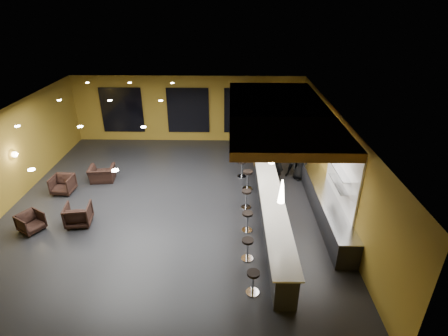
{
  "coord_description": "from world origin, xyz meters",
  "views": [
    {
      "loc": [
        2.21,
        -11.31,
        7.22
      ],
      "look_at": [
        2.0,
        0.5,
        1.3
      ],
      "focal_mm": 28.0,
      "sensor_mm": 36.0,
      "label": 1
    }
  ],
  "objects_px": {
    "bar_stool_5": "(242,167)",
    "staff_c": "(301,163)",
    "column": "(262,129)",
    "armchair_b": "(78,214)",
    "armchair_a": "(31,222)",
    "prep_counter": "(324,203)",
    "bar_stool_1": "(248,247)",
    "bar_stool_0": "(253,280)",
    "armchair_d": "(102,174)",
    "bar_stool_4": "(248,178)",
    "pendant_2": "(266,128)",
    "staff_a": "(276,163)",
    "bar_counter": "(270,208)",
    "bar_stool_2": "(247,219)",
    "armchair_c": "(63,184)",
    "pendant_0": "(282,191)",
    "staff_b": "(295,160)",
    "bar_stool_3": "(246,197)",
    "pendant_1": "(272,154)"
  },
  "relations": [
    {
      "from": "bar_stool_5",
      "to": "staff_c",
      "type": "bearing_deg",
      "value": -3.72
    },
    {
      "from": "column",
      "to": "armchair_b",
      "type": "height_order",
      "value": "column"
    },
    {
      "from": "column",
      "to": "armchair_a",
      "type": "xyz_separation_m",
      "value": [
        -8.12,
        -5.35,
        -1.42
      ]
    },
    {
      "from": "prep_counter",
      "to": "bar_stool_1",
      "type": "bearing_deg",
      "value": -138.49
    },
    {
      "from": "column",
      "to": "bar_stool_0",
      "type": "height_order",
      "value": "column"
    },
    {
      "from": "armchair_b",
      "to": "staff_c",
      "type": "bearing_deg",
      "value": -165.98
    },
    {
      "from": "prep_counter",
      "to": "armchair_d",
      "type": "relative_size",
      "value": 5.88
    },
    {
      "from": "bar_stool_4",
      "to": "armchair_a",
      "type": "bearing_deg",
      "value": -158.38
    },
    {
      "from": "prep_counter",
      "to": "pendant_2",
      "type": "xyz_separation_m",
      "value": [
        -2.0,
        2.5,
        1.92
      ]
    },
    {
      "from": "column",
      "to": "staff_a",
      "type": "distance_m",
      "value": 2.05
    },
    {
      "from": "bar_counter",
      "to": "staff_c",
      "type": "distance_m",
      "value": 3.5
    },
    {
      "from": "prep_counter",
      "to": "bar_stool_2",
      "type": "height_order",
      "value": "prep_counter"
    },
    {
      "from": "armchair_a",
      "to": "armchair_d",
      "type": "distance_m",
      "value": 3.75
    },
    {
      "from": "staff_c",
      "to": "armchair_c",
      "type": "height_order",
      "value": "staff_c"
    },
    {
      "from": "staff_c",
      "to": "pendant_0",
      "type": "bearing_deg",
      "value": -126.44
    },
    {
      "from": "bar_counter",
      "to": "staff_b",
      "type": "xyz_separation_m",
      "value": [
        1.39,
        3.31,
        0.29
      ]
    },
    {
      "from": "armchair_b",
      "to": "column",
      "type": "bearing_deg",
      "value": -152.05
    },
    {
      "from": "column",
      "to": "bar_stool_1",
      "type": "distance_m",
      "value": 6.83
    },
    {
      "from": "bar_stool_3",
      "to": "bar_stool_0",
      "type": "bearing_deg",
      "value": -89.82
    },
    {
      "from": "staff_a",
      "to": "bar_stool_1",
      "type": "bearing_deg",
      "value": -101.62
    },
    {
      "from": "bar_counter",
      "to": "bar_stool_5",
      "type": "relative_size",
      "value": 10.56
    },
    {
      "from": "column",
      "to": "bar_stool_1",
      "type": "xyz_separation_m",
      "value": [
        -0.88,
        -6.65,
        -1.29
      ]
    },
    {
      "from": "pendant_2",
      "to": "bar_stool_5",
      "type": "xyz_separation_m",
      "value": [
        -0.9,
        0.27,
        -1.87
      ]
    },
    {
      "from": "pendant_2",
      "to": "bar_stool_5",
      "type": "relative_size",
      "value": 0.92
    },
    {
      "from": "bar_stool_4",
      "to": "bar_stool_3",
      "type": "bearing_deg",
      "value": -94.35
    },
    {
      "from": "bar_stool_3",
      "to": "armchair_b",
      "type": "bearing_deg",
      "value": -169.0
    },
    {
      "from": "prep_counter",
      "to": "armchair_a",
      "type": "xyz_separation_m",
      "value": [
        -10.12,
        -1.25,
        -0.1
      ]
    },
    {
      "from": "bar_counter",
      "to": "staff_a",
      "type": "bearing_deg",
      "value": 79.85
    },
    {
      "from": "bar_stool_1",
      "to": "bar_stool_2",
      "type": "relative_size",
      "value": 1.0
    },
    {
      "from": "bar_stool_0",
      "to": "armchair_a",
      "type": "bearing_deg",
      "value": 160.18
    },
    {
      "from": "armchair_b",
      "to": "bar_counter",
      "type": "bearing_deg",
      "value": 174.3
    },
    {
      "from": "staff_c",
      "to": "armchair_a",
      "type": "xyz_separation_m",
      "value": [
        -9.72,
        -3.86,
        -0.45
      ]
    },
    {
      "from": "bar_stool_4",
      "to": "bar_stool_2",
      "type": "bearing_deg",
      "value": -92.62
    },
    {
      "from": "bar_stool_0",
      "to": "bar_stool_3",
      "type": "distance_m",
      "value": 4.18
    },
    {
      "from": "staff_b",
      "to": "armchair_b",
      "type": "distance_m",
      "value": 8.84
    },
    {
      "from": "staff_a",
      "to": "bar_stool_4",
      "type": "bearing_deg",
      "value": -148.92
    },
    {
      "from": "column",
      "to": "bar_stool_5",
      "type": "xyz_separation_m",
      "value": [
        -0.9,
        -1.33,
        -1.27
      ]
    },
    {
      "from": "pendant_1",
      "to": "staff_b",
      "type": "xyz_separation_m",
      "value": [
        1.39,
        2.81,
        -1.56
      ]
    },
    {
      "from": "staff_c",
      "to": "bar_stool_4",
      "type": "relative_size",
      "value": 1.9
    },
    {
      "from": "prep_counter",
      "to": "bar_stool_2",
      "type": "distance_m",
      "value": 3.05
    },
    {
      "from": "armchair_b",
      "to": "bar_stool_2",
      "type": "xyz_separation_m",
      "value": [
        5.82,
        -0.29,
        0.07
      ]
    },
    {
      "from": "armchair_c",
      "to": "bar_stool_5",
      "type": "distance_m",
      "value": 7.37
    },
    {
      "from": "prep_counter",
      "to": "bar_stool_3",
      "type": "bearing_deg",
      "value": 174.1
    },
    {
      "from": "pendant_2",
      "to": "staff_a",
      "type": "relative_size",
      "value": 0.38
    },
    {
      "from": "column",
      "to": "bar_stool_2",
      "type": "height_order",
      "value": "column"
    },
    {
      "from": "pendant_2",
      "to": "bar_counter",
      "type": "bearing_deg",
      "value": -90.0
    },
    {
      "from": "bar_stool_0",
      "to": "bar_stool_3",
      "type": "bearing_deg",
      "value": 90.18
    },
    {
      "from": "column",
      "to": "bar_stool_2",
      "type": "relative_size",
      "value": 4.87
    },
    {
      "from": "pendant_0",
      "to": "armchair_c",
      "type": "xyz_separation_m",
      "value": [
        -8.12,
        3.76,
        -1.98
      ]
    },
    {
      "from": "armchair_b",
      "to": "armchair_d",
      "type": "relative_size",
      "value": 0.83
    }
  ]
}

